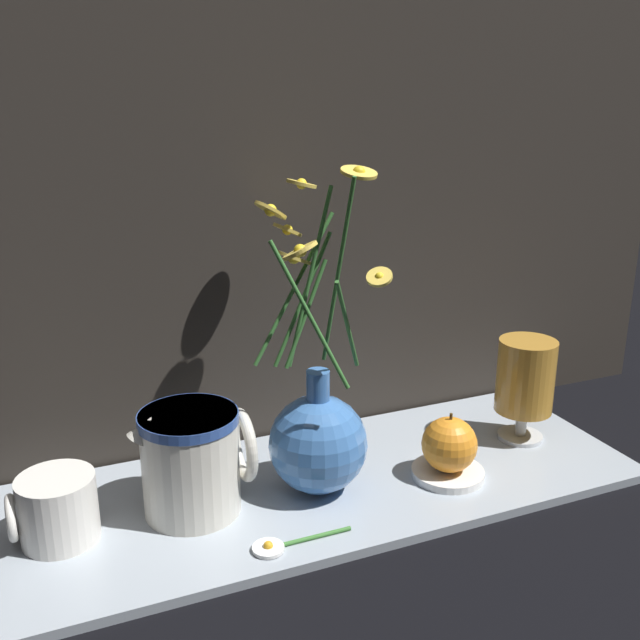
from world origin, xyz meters
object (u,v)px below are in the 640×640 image
Objects in this scene: yellow_mug at (56,509)px; orange_fruit at (449,445)px; vase_with_flowers at (318,434)px; ceramic_pitcher at (193,458)px; tea_glass at (525,379)px.

orange_fruit is at bearing -6.24° from yellow_mug.
orange_fruit is at bearing -13.62° from vase_with_flowers.
ceramic_pitcher is at bearing 176.10° from vase_with_flowers.
vase_with_flowers is 0.33m from tea_glass.
yellow_mug is at bearing 173.76° from orange_fruit.
tea_glass reaches higher than yellow_mug.
ceramic_pitcher is at bearing -0.40° from yellow_mug.
vase_with_flowers is 0.16m from ceramic_pitcher.
tea_glass reaches higher than ceramic_pitcher.
vase_with_flowers is 4.98× the size of orange_fruit.
yellow_mug is 1.20× the size of orange_fruit.
vase_with_flowers is 2.82× the size of ceramic_pitcher.
vase_with_flowers reaches higher than orange_fruit.
tea_glass is (0.48, 0.00, 0.02)m from ceramic_pitcher.
yellow_mug is 0.48m from orange_fruit.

